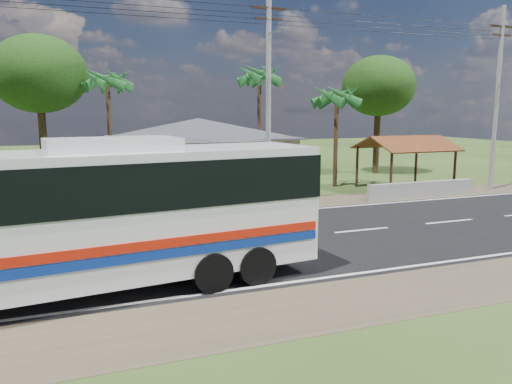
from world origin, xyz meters
TOP-DOWN VIEW (x-y plane):
  - ground at (0.00, 0.00)m, footprint 120.00×120.00m
  - road at (0.00, 0.00)m, footprint 120.00×16.00m
  - house at (1.00, 13.00)m, footprint 12.40×10.00m
  - waiting_shed at (13.00, 8.50)m, footprint 5.20×4.48m
  - concrete_barrier at (12.00, 5.60)m, footprint 7.00×0.30m
  - utility_poles at (2.67, 6.49)m, footprint 32.80×2.22m
  - palm_near at (9.50, 11.00)m, footprint 2.80×2.80m
  - palm_mid at (6.00, 15.50)m, footprint 2.80×2.80m
  - palm_far at (-4.00, 16.00)m, footprint 2.80×2.80m
  - tree_behind_house at (-8.00, 18.00)m, footprint 6.00×6.00m
  - tree_behind_shed at (16.00, 16.00)m, footprint 5.60×5.60m
  - coach_bus at (-6.59, -3.68)m, footprint 13.62×4.30m
  - motorcycle at (4.10, 7.70)m, footprint 1.56×0.69m

SIDE VIEW (x-z plane):
  - ground at x=0.00m, z-range 0.00..0.00m
  - road at x=0.00m, z-range -0.01..0.02m
  - motorcycle at x=4.10m, z-range 0.00..0.79m
  - concrete_barrier at x=12.00m, z-range 0.00..0.90m
  - coach_bus at x=-6.59m, z-range 0.30..4.46m
  - house at x=1.00m, z-range 0.14..5.14m
  - waiting_shed at x=13.00m, z-range 1.05..4.40m
  - palm_near at x=9.50m, z-range 2.36..9.06m
  - utility_poles at x=2.67m, z-range 0.27..11.27m
  - palm_far at x=-4.00m, z-range 2.83..10.53m
  - tree_behind_shed at x=16.00m, z-range 2.17..11.19m
  - tree_behind_house at x=-8.00m, z-range 2.31..11.92m
  - palm_mid at x=6.00m, z-range 3.06..11.26m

